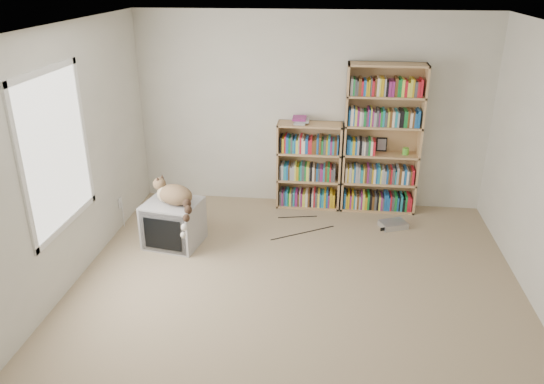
# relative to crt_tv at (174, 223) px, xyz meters

# --- Properties ---
(floor) EXTENTS (4.50, 5.00, 0.01)m
(floor) POSITION_rel_crt_tv_xyz_m (1.47, -1.10, -0.26)
(floor) COLOR tan
(floor) RESTS_ON ground
(wall_back) EXTENTS (4.50, 0.02, 2.50)m
(wall_back) POSITION_rel_crt_tv_xyz_m (1.47, 1.40, 0.99)
(wall_back) COLOR silver
(wall_back) RESTS_ON floor
(wall_left) EXTENTS (0.02, 5.00, 2.50)m
(wall_left) POSITION_rel_crt_tv_xyz_m (-0.78, -1.10, 0.99)
(wall_left) COLOR silver
(wall_left) RESTS_ON floor
(ceiling) EXTENTS (4.50, 5.00, 0.02)m
(ceiling) POSITION_rel_crt_tv_xyz_m (1.47, -1.10, 2.24)
(ceiling) COLOR white
(ceiling) RESTS_ON wall_back
(window) EXTENTS (0.02, 1.22, 1.52)m
(window) POSITION_rel_crt_tv_xyz_m (-0.77, -0.90, 1.14)
(window) COLOR white
(window) RESTS_ON wall_left
(crt_tv) EXTENTS (0.68, 0.63, 0.52)m
(crt_tv) POSITION_rel_crt_tv_xyz_m (0.00, 0.00, 0.00)
(crt_tv) COLOR #ABAAAD
(crt_tv) RESTS_ON floor
(cat) EXTENTS (0.57, 0.60, 0.50)m
(cat) POSITION_rel_crt_tv_xyz_m (0.08, -0.09, 0.35)
(cat) COLOR #342415
(cat) RESTS_ON crt_tv
(bookcase_tall) EXTENTS (0.95, 0.30, 1.91)m
(bookcase_tall) POSITION_rel_crt_tv_xyz_m (2.39, 1.26, 0.64)
(bookcase_tall) COLOR tan
(bookcase_tall) RESTS_ON floor
(bookcase_short) EXTENTS (0.83, 0.30, 1.14)m
(bookcase_short) POSITION_rel_crt_tv_xyz_m (1.48, 1.26, 0.26)
(bookcase_short) COLOR tan
(bookcase_short) RESTS_ON floor
(book_stack) EXTENTS (0.18, 0.24, 0.08)m
(book_stack) POSITION_rel_crt_tv_xyz_m (1.36, 1.24, 0.92)
(book_stack) COLOR red
(book_stack) RESTS_ON bookcase_short
(green_mug) EXTENTS (0.08, 0.08, 0.09)m
(green_mug) POSITION_rel_crt_tv_xyz_m (2.69, 1.24, 0.56)
(green_mug) COLOR #58B734
(green_mug) RESTS_ON bookcase_tall
(framed_print) EXTENTS (0.13, 0.05, 0.18)m
(framed_print) POSITION_rel_crt_tv_xyz_m (2.40, 1.34, 0.61)
(framed_print) COLOR black
(framed_print) RESTS_ON bookcase_tall
(dvd_player) EXTENTS (0.38, 0.33, 0.07)m
(dvd_player) POSITION_rel_crt_tv_xyz_m (2.56, 0.71, -0.22)
(dvd_player) COLOR #BABBBF
(dvd_player) RESTS_ON floor
(wall_outlet) EXTENTS (0.01, 0.08, 0.13)m
(wall_outlet) POSITION_rel_crt_tv_xyz_m (-0.77, 0.34, 0.06)
(wall_outlet) COLOR silver
(wall_outlet) RESTS_ON wall_left
(floor_cables) EXTENTS (1.20, 0.70, 0.01)m
(floor_cables) POSITION_rel_crt_tv_xyz_m (1.46, 0.56, -0.25)
(floor_cables) COLOR black
(floor_cables) RESTS_ON floor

